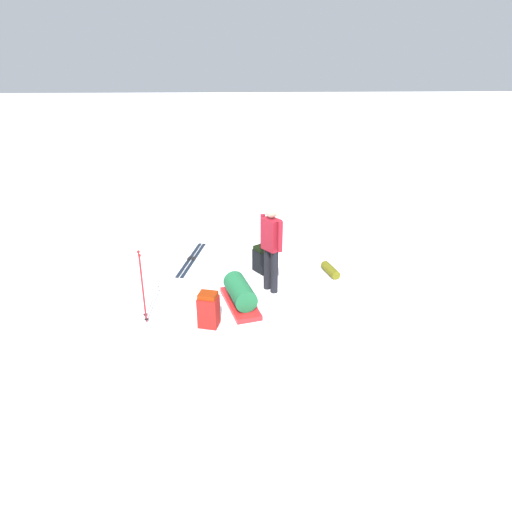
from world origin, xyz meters
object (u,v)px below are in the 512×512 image
backpack_large_dark (209,310)px  ski_poles_planted_near (142,283)px  gear_sled (240,294)px  sleeping_mat_rolled (330,270)px  backpack_bright (261,260)px  skier_standing (271,244)px  ski_pair_near (192,259)px

backpack_large_dark → ski_poles_planted_near: bearing=78.7°
gear_sled → sleeping_mat_rolled: size_ratio=2.39×
backpack_bright → ski_poles_planted_near: (-1.80, 2.07, 0.44)m
backpack_bright → sleeping_mat_rolled: backpack_bright is taller
skier_standing → backpack_bright: (0.81, 0.14, -0.69)m
ski_pair_near → sleeping_mat_rolled: sleeping_mat_rolled is taller
ski_pair_near → gear_sled: 2.28m
ski_poles_planted_near → gear_sled: size_ratio=0.97×
skier_standing → ski_poles_planted_near: bearing=114.1°
skier_standing → sleeping_mat_rolled: (0.64, -1.27, -0.86)m
ski_pair_near → backpack_bright: size_ratio=3.25×
skier_standing → ski_pair_near: 2.38m
backpack_large_dark → sleeping_mat_rolled: backpack_large_dark is taller
skier_standing → ski_pair_near: bearing=48.4°
backpack_large_dark → backpack_bright: backpack_large_dark is taller
skier_standing → sleeping_mat_rolled: skier_standing is taller
backpack_bright → skier_standing: bearing=-170.5°
ski_poles_planted_near → gear_sled: 1.74m
ski_pair_near → backpack_bright: (-0.64, -1.50, 0.26)m
backpack_large_dark → backpack_bright: 2.25m
ski_poles_planted_near → ski_pair_near: bearing=-13.2°
backpack_bright → sleeping_mat_rolled: 1.43m
ski_pair_near → sleeping_mat_rolled: size_ratio=3.25×
ski_pair_near → backpack_large_dark: 2.72m
ski_pair_near → gear_sled: bearing=-152.5°
ski_pair_near → backpack_bright: backpack_bright is taller
backpack_large_dark → sleeping_mat_rolled: bearing=-52.4°
ski_pair_near → backpack_large_dark: bearing=-169.0°
ski_pair_near → sleeping_mat_rolled: bearing=-105.6°
skier_standing → backpack_large_dark: size_ratio=2.76×
ski_pair_near → sleeping_mat_rolled: (-0.81, -2.91, 0.08)m
skier_standing → sleeping_mat_rolled: 1.67m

